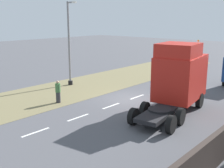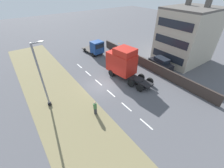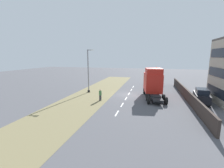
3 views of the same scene
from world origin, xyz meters
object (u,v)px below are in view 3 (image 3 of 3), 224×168
(lorry_cab, at_px, (153,82))
(flatbed_truck, at_px, (157,79))
(parked_car, at_px, (201,96))
(pedestrian, at_px, (100,95))
(lamp_post, at_px, (89,74))

(lorry_cab, relative_size, flatbed_truck, 1.46)
(parked_car, bearing_deg, lorry_cab, 172.06)
(parked_car, bearing_deg, flatbed_truck, 124.18)
(lorry_cab, distance_m, parked_car, 7.09)
(pedestrian, bearing_deg, parked_car, 10.66)
(lamp_post, distance_m, pedestrian, 6.34)
(flatbed_truck, xyz_separation_m, lamp_post, (-12.21, -9.69, 1.99))
(lorry_cab, height_order, lamp_post, lamp_post)
(lorry_cab, bearing_deg, pedestrian, -157.27)
(flatbed_truck, relative_size, pedestrian, 3.14)
(parked_car, height_order, lamp_post, lamp_post)
(lorry_cab, bearing_deg, flatbed_truck, 75.92)
(lorry_cab, xyz_separation_m, flatbed_truck, (0.96, 9.57, -0.86))
(lorry_cab, bearing_deg, parked_car, -23.75)
(lamp_post, relative_size, pedestrian, 4.51)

